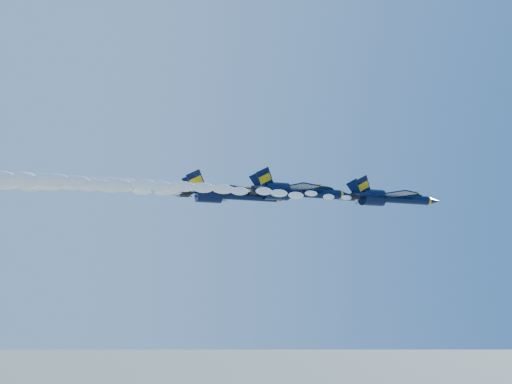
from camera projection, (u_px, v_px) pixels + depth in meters
name	position (u px, v px, depth m)	size (l,w,h in m)	color
jet_lead	(390.00, 198.00, 70.74)	(15.19, 12.46, 5.64)	black
smoke_trail_jet_lead	(148.00, 186.00, 59.20)	(54.86, 2.06, 1.85)	white
jet_second	(297.00, 192.00, 77.36)	(17.82, 14.62, 6.62)	black
smoke_trail_jet_second	(54.00, 180.00, 65.44)	(54.86, 2.41, 2.17)	white
jet_third	(231.00, 194.00, 76.34)	(17.84, 14.63, 6.63)	black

